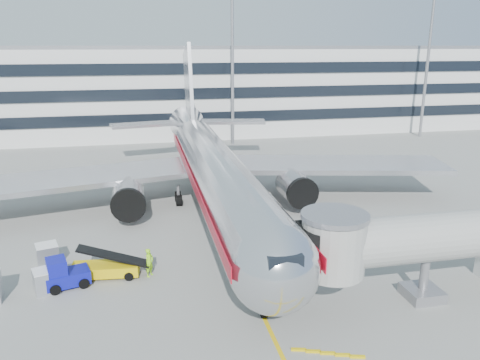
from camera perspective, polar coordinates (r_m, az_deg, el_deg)
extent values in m
plane|color=gray|center=(35.96, -0.42, -9.64)|extent=(180.00, 180.00, 0.00)
cube|color=#E1B30B|center=(45.03, -2.99, -4.21)|extent=(0.25, 70.00, 0.01)
cylinder|color=silver|center=(41.85, -2.64, 0.25)|extent=(5.00, 36.00, 5.00)
sphere|color=silver|center=(25.40, 4.20, -10.65)|extent=(5.00, 5.00, 5.00)
cone|color=silver|center=(64.00, -6.06, 6.27)|extent=(5.00, 10.00, 5.00)
cube|color=black|center=(23.62, 5.27, -9.80)|extent=(1.80, 1.20, 0.90)
cube|color=#B7B7BC|center=(50.76, 10.96, 1.86)|extent=(24.95, 12.07, 0.50)
cube|color=#B7B7BC|center=(47.31, -19.49, 0.18)|extent=(24.95, 12.07, 0.50)
cylinder|color=#99999E|center=(46.18, 6.82, -0.92)|extent=(3.00, 4.20, 3.00)
cylinder|color=#99999E|center=(43.87, -13.41, -2.17)|extent=(3.00, 4.20, 3.00)
cylinder|color=black|center=(44.38, 7.64, -1.65)|extent=(3.10, 0.50, 3.10)
cylinder|color=black|center=(41.97, -13.45, -3.01)|extent=(3.10, 0.50, 3.10)
cube|color=#B7B7BC|center=(63.90, -6.23, 10.23)|extent=(0.45, 9.39, 13.72)
cube|color=#B7B7BC|center=(65.66, -1.36, 7.13)|extent=(10.41, 4.94, 0.35)
cube|color=#B7B7BC|center=(64.56, -11.07, 6.68)|extent=(10.41, 4.94, 0.35)
cylinder|color=gray|center=(28.67, 2.91, -14.80)|extent=(0.24, 0.24, 1.80)
cylinder|color=black|center=(28.91, 2.90, -15.56)|extent=(0.35, 0.90, 0.90)
cylinder|color=gray|center=(48.99, -0.05, -1.27)|extent=(0.30, 0.30, 2.00)
cylinder|color=gray|center=(48.13, -7.53, -1.73)|extent=(0.30, 0.30, 2.00)
cube|color=#B90D1F|center=(42.24, 0.73, 0.83)|extent=(0.06, 38.00, 0.90)
cube|color=#B90D1F|center=(41.46, -6.08, 0.45)|extent=(0.06, 38.00, 0.90)
cylinder|color=#A8A8A3|center=(31.35, 22.02, -6.50)|extent=(13.00, 3.00, 3.00)
cylinder|color=#A8A8A3|center=(28.43, 11.30, -7.91)|extent=(3.80, 3.80, 3.40)
cylinder|color=gray|center=(27.72, 11.51, -4.31)|extent=(4.00, 4.00, 0.30)
cube|color=black|center=(27.97, 8.82, -8.19)|extent=(1.40, 2.60, 2.60)
cylinder|color=gray|center=(32.39, 21.53, -10.76)|extent=(0.56, 0.56, 3.20)
cube|color=gray|center=(32.95, 21.31, -12.71)|extent=(2.20, 2.20, 0.70)
cylinder|color=black|center=(32.49, 19.94, -12.98)|extent=(0.35, 0.70, 0.70)
cylinder|color=black|center=(33.42, 22.63, -12.43)|extent=(0.35, 0.70, 0.70)
cube|color=silver|center=(90.34, -8.00, 10.78)|extent=(150.00, 24.00, 15.00)
cube|color=black|center=(78.77, -7.23, 7.48)|extent=(150.00, 0.30, 1.80)
cube|color=black|center=(78.29, -7.33, 10.37)|extent=(150.00, 0.30, 1.80)
cube|color=black|center=(78.00, -7.44, 13.30)|extent=(150.00, 0.30, 1.80)
cube|color=gray|center=(89.98, -8.20, 15.72)|extent=(150.00, 24.00, 0.60)
cylinder|color=gray|center=(75.22, -0.93, 13.71)|extent=(0.50, 0.50, 25.00)
cylinder|color=gray|center=(88.32, 21.87, 12.95)|extent=(0.50, 0.50, 25.00)
cube|color=#DBB809|center=(34.55, -16.07, -10.38)|extent=(4.77, 2.14, 0.74)
cube|color=black|center=(34.15, -16.20, -8.96)|extent=(4.95, 1.64, 1.61)
cylinder|color=black|center=(35.65, -18.55, -10.22)|extent=(0.66, 0.36, 0.63)
cylinder|color=black|center=(34.37, -19.05, -11.30)|extent=(0.66, 0.36, 0.63)
cylinder|color=black|center=(35.07, -13.10, -10.23)|extent=(0.66, 0.36, 0.63)
cylinder|color=black|center=(33.76, -13.38, -11.33)|extent=(0.66, 0.36, 0.63)
cube|color=#0D1195|center=(34.02, -20.29, -11.08)|extent=(3.14, 2.31, 0.90)
cube|color=#0D1195|center=(33.58, -21.46, -9.86)|extent=(1.57, 1.78, 1.10)
cube|color=black|center=(33.44, -21.52, -9.32)|extent=(1.42, 1.55, 0.10)
cylinder|color=black|center=(34.75, -21.91, -11.22)|extent=(0.76, 0.48, 0.70)
cylinder|color=black|center=(33.41, -21.61, -12.32)|extent=(0.76, 0.48, 0.70)
cylinder|color=black|center=(34.91, -18.94, -10.77)|extent=(0.76, 0.48, 0.70)
cylinder|color=black|center=(33.57, -18.50, -11.85)|extent=(0.76, 0.48, 0.70)
cube|color=#A8AAAF|center=(37.65, -22.42, -8.43)|extent=(1.85, 1.85, 1.54)
cube|color=white|center=(37.34, -22.55, -7.33)|extent=(1.85, 1.85, 0.06)
cube|color=#A8AAAF|center=(33.85, -22.60, -11.30)|extent=(1.85, 1.85, 1.50)
cube|color=white|center=(33.52, -22.75, -10.13)|extent=(1.85, 1.85, 0.06)
imported|color=#90E317|center=(33.75, -10.99, -9.84)|extent=(0.84, 0.89, 2.05)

